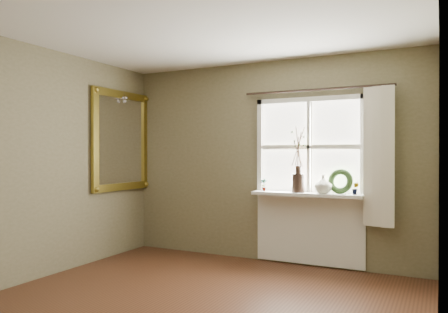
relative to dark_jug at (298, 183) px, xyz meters
name	(u,v)px	position (x,y,z in m)	size (l,w,h in m)	color
ceiling	(173,11)	(-0.44, -2.12, 1.57)	(4.50, 4.50, 0.00)	silver
wall_back	(269,161)	(-0.44, 0.18, 0.27)	(4.00, 0.10, 2.60)	#6A6346
wall_left	(9,163)	(-2.49, -2.12, 0.27)	(0.10, 4.50, 2.60)	#6A6346
wall_right	(446,169)	(1.61, -2.12, 0.27)	(0.10, 4.50, 2.60)	#6A6346
window_frame	(309,147)	(0.11, 0.11, 0.45)	(1.36, 0.06, 1.24)	white
window_sill	(307,194)	(0.11, 0.00, -0.13)	(1.36, 0.26, 0.04)	white
window_apron	(309,229)	(0.11, 0.11, -0.57)	(1.36, 0.04, 0.88)	white
dark_jug	(298,183)	(0.00, 0.00, 0.00)	(0.16, 0.16, 0.23)	black
cream_vase	(323,184)	(0.31, 0.00, 0.00)	(0.21, 0.21, 0.22)	beige
wreath	(340,184)	(0.51, 0.04, 0.00)	(0.30, 0.30, 0.07)	#253D1B
potted_plant_left	(264,185)	(-0.45, 0.00, -0.04)	(0.08, 0.06, 0.16)	#253D1B
potted_plant_right	(355,188)	(0.69, 0.00, -0.04)	(0.08, 0.06, 0.15)	#253D1B
curtain	(379,156)	(0.95, 0.01, 0.33)	(0.36, 0.12, 1.59)	beige
curtain_rod	(316,90)	(0.21, 0.05, 1.15)	(0.03, 0.03, 1.84)	black
gilt_mirror	(122,140)	(-2.41, -0.42, 0.55)	(0.10, 1.15, 1.38)	white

